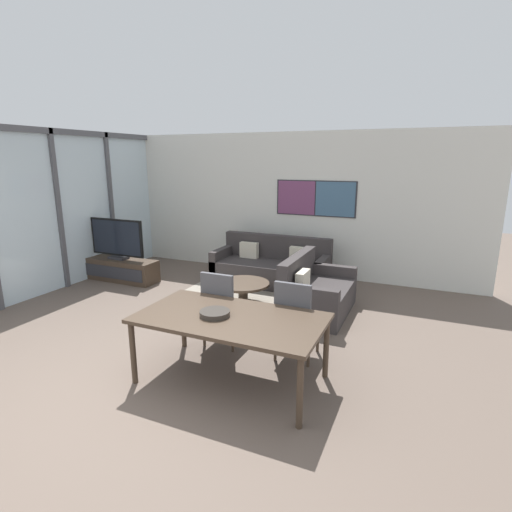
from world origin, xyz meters
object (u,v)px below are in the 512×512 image
object	(u,v)px
dining_table	(230,322)
fruit_bowl	(215,313)
coffee_table	(243,288)
sofa_main	(272,268)
dining_chair_left	(222,306)
dining_chair_centre	(295,318)
tv_console	(119,269)
sofa_side	(314,294)
television	(117,239)

from	to	relation	value
dining_table	fruit_bowl	world-z (taller)	fruit_bowl
coffee_table	fruit_bowl	distance (m)	2.31
sofa_main	fruit_bowl	distance (m)	3.52
dining_chair_left	dining_chair_centre	bearing A→B (deg)	0.94
tv_console	dining_chair_left	world-z (taller)	dining_chair_left
sofa_side	dining_chair_left	xyz separation A→B (m)	(-0.75, -1.55, 0.24)
sofa_main	dining_chair_left	xyz separation A→B (m)	(0.39, -2.67, 0.24)
television	dining_chair_left	size ratio (longest dim) A/B	1.24
television	sofa_main	distance (m)	3.00
sofa_side	coffee_table	bearing A→B (deg)	96.79
tv_console	fruit_bowl	bearing A→B (deg)	-34.53
coffee_table	sofa_main	bearing A→B (deg)	90.00
television	coffee_table	bearing A→B (deg)	-5.00
coffee_table	dining_table	world-z (taller)	dining_table
tv_console	dining_chair_centre	world-z (taller)	dining_chair_centre
tv_console	sofa_main	bearing A→B (deg)	20.23
coffee_table	dining_chair_left	xyz separation A→B (m)	(0.39, -1.41, 0.24)
sofa_side	television	bearing A→B (deg)	88.43
dining_table	dining_chair_centre	bearing A→B (deg)	55.91
tv_console	sofa_main	xyz separation A→B (m)	(2.77, 1.02, 0.07)
dining_chair_centre	dining_table	bearing A→B (deg)	-124.09
sofa_main	dining_chair_left	bearing A→B (deg)	-81.75
sofa_main	dining_chair_centre	world-z (taller)	dining_chair_centre
dining_table	dining_chair_left	xyz separation A→B (m)	(-0.47, 0.68, -0.14)
sofa_main	sofa_side	distance (m)	1.60
dining_table	fruit_bowl	bearing A→B (deg)	-161.18
sofa_main	fruit_bowl	size ratio (longest dim) A/B	6.81
sofa_side	dining_chair_centre	world-z (taller)	dining_chair_centre
dining_chair_left	fruit_bowl	size ratio (longest dim) A/B	3.09
dining_chair_centre	fruit_bowl	size ratio (longest dim) A/B	3.09
tv_console	television	bearing A→B (deg)	90.00
coffee_table	fruit_bowl	xyz separation A→B (m)	(0.71, -2.15, 0.48)
coffee_table	dining_table	xyz separation A→B (m)	(0.86, -2.10, 0.38)
tv_console	dining_table	bearing A→B (deg)	-32.81
television	fruit_bowl	size ratio (longest dim) A/B	3.82
tv_console	sofa_side	distance (m)	3.90
fruit_bowl	tv_console	bearing A→B (deg)	145.47
coffee_table	dining_chair_centre	world-z (taller)	dining_chair_centre
dining_chair_left	sofa_side	bearing A→B (deg)	64.28
dining_table	dining_chair_centre	xyz separation A→B (m)	(0.47, 0.70, -0.14)
sofa_main	dining_table	bearing A→B (deg)	-75.62
sofa_main	fruit_bowl	xyz separation A→B (m)	(0.71, -3.41, 0.47)
television	fruit_bowl	bearing A→B (deg)	-34.54
television	dining_table	bearing A→B (deg)	-32.81
dining_chair_centre	dining_chair_left	bearing A→B (deg)	-179.06
television	tv_console	bearing A→B (deg)	-90.00
dining_chair_centre	television	bearing A→B (deg)	158.21
sofa_side	fruit_bowl	xyz separation A→B (m)	(-0.43, -2.28, 0.47)
dining_chair_left	sofa_main	bearing A→B (deg)	98.25
fruit_bowl	television	bearing A→B (deg)	145.46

